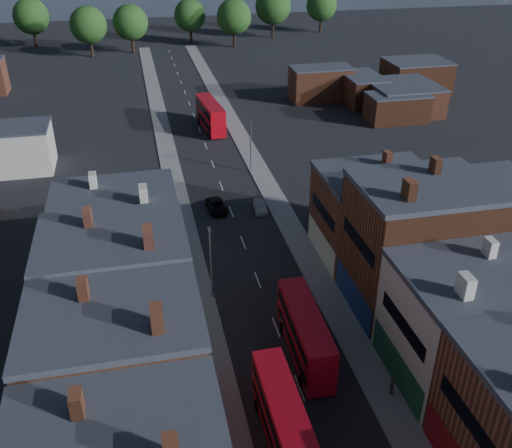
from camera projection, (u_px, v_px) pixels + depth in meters
name	position (u px, v px, depth m)	size (l,w,h in m)	color
pavement_west	(180.00, 209.00, 75.11)	(3.00, 200.00, 0.12)	gray
pavement_east	(276.00, 200.00, 77.55)	(3.00, 200.00, 0.12)	gray
lamp_post_2	(211.00, 259.00, 56.04)	(0.25, 0.70, 8.12)	slate
lamp_post_3	(251.00, 142.00, 83.55)	(0.25, 0.70, 8.12)	slate
bus_0	(283.00, 418.00, 41.52)	(2.68, 10.42, 4.50)	red
bus_1	(305.00, 333.00, 49.62)	(2.97, 10.92, 4.69)	red
bus_2	(210.00, 115.00, 100.69)	(3.77, 11.91, 5.06)	#AF0711
car_2	(217.00, 206.00, 74.59)	(2.22, 4.82, 1.34)	black
car_3	(260.00, 206.00, 74.78)	(1.66, 4.09, 1.19)	silver
ped_3	(392.00, 386.00, 46.34)	(0.94, 0.43, 1.61)	#504C44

